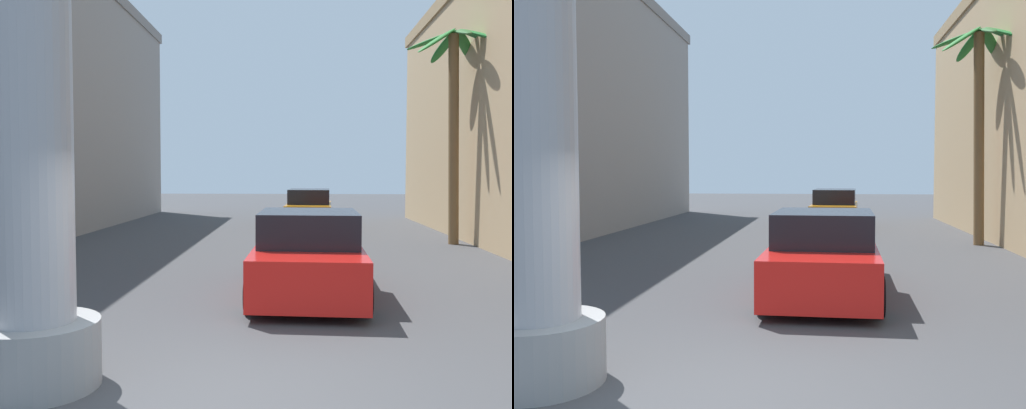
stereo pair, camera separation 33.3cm
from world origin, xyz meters
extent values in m
plane|color=#424244|center=(0.00, 10.00, 0.00)|extent=(89.08, 89.08, 0.00)
cylinder|color=gray|center=(-2.07, 0.21, 0.35)|extent=(1.35, 1.35, 0.70)
cylinder|color=black|center=(0.08, 6.98, 0.32)|extent=(0.24, 0.65, 0.64)
cylinder|color=black|center=(1.87, 6.93, 0.32)|extent=(0.24, 0.65, 0.64)
cylinder|color=black|center=(-0.02, 3.47, 0.32)|extent=(0.24, 0.65, 0.64)
cylinder|color=black|center=(1.77, 3.42, 0.32)|extent=(0.24, 0.65, 0.64)
cube|color=red|center=(0.92, 5.20, 0.56)|extent=(2.03, 5.07, 0.80)
cube|color=black|center=(0.91, 4.82, 1.26)|extent=(1.79, 2.16, 0.60)
cylinder|color=black|center=(0.50, 20.14, 0.32)|extent=(0.26, 0.65, 0.64)
cylinder|color=black|center=(2.23, 20.04, 0.32)|extent=(0.26, 0.65, 0.64)
cylinder|color=black|center=(0.31, 16.97, 0.32)|extent=(0.26, 0.65, 0.64)
cylinder|color=black|center=(2.04, 16.87, 0.32)|extent=(0.26, 0.65, 0.64)
cube|color=#BF7214|center=(1.27, 18.50, 0.56)|extent=(2.09, 4.64, 0.80)
cube|color=black|center=(1.27, 18.50, 1.26)|extent=(1.82, 2.59, 0.60)
cylinder|color=brown|center=(5.60, 12.67, 3.26)|extent=(0.46, 0.43, 6.53)
ellipsoid|color=#1E612D|center=(6.44, 12.61, 6.37)|extent=(1.54, 0.39, 0.61)
ellipsoid|color=#28732D|center=(6.06, 13.28, 6.32)|extent=(1.07, 1.46, 0.76)
ellipsoid|color=#20722D|center=(5.41, 13.34, 6.28)|extent=(0.79, 1.48, 0.87)
ellipsoid|color=#22742D|center=(4.91, 12.84, 6.38)|extent=(1.58, 0.82, 0.57)
ellipsoid|color=#28782D|center=(4.94, 12.28, 6.26)|extent=(1.43, 0.90, 0.92)
ellipsoid|color=#2E602D|center=(5.59, 11.81, 6.39)|extent=(0.48, 1.57, 0.56)
ellipsoid|color=#20762D|center=(6.14, 11.97, 6.33)|extent=(1.20, 1.41, 0.72)
camera|label=1|loc=(0.66, -5.54, 2.26)|focal=40.00mm
camera|label=2|loc=(0.99, -5.51, 2.26)|focal=40.00mm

